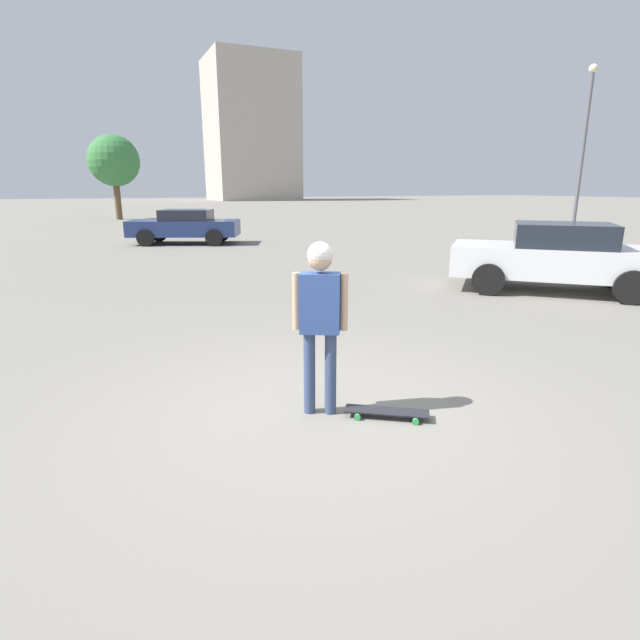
{
  "coord_description": "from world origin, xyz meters",
  "views": [
    {
      "loc": [
        1.83,
        4.14,
        2.15
      ],
      "look_at": [
        0.0,
        0.0,
        0.94
      ],
      "focal_mm": 28.0,
      "sensor_mm": 36.0,
      "label": 1
    }
  ],
  "objects_px": {
    "person": "(320,308)",
    "car_parked_far": "(185,226)",
    "skateboard": "(387,412)",
    "car_parked_near": "(556,256)"
  },
  "relations": [
    {
      "from": "person",
      "to": "car_parked_far",
      "type": "relative_size",
      "value": 0.37
    },
    {
      "from": "skateboard",
      "to": "car_parked_far",
      "type": "distance_m",
      "value": 16.48
    },
    {
      "from": "person",
      "to": "skateboard",
      "type": "distance_m",
      "value": 1.2
    },
    {
      "from": "skateboard",
      "to": "car_parked_near",
      "type": "relative_size",
      "value": 0.18
    },
    {
      "from": "car_parked_far",
      "to": "car_parked_near",
      "type": "bearing_deg",
      "value": 136.32
    },
    {
      "from": "person",
      "to": "car_parked_near",
      "type": "bearing_deg",
      "value": 54.87
    },
    {
      "from": "skateboard",
      "to": "car_parked_near",
      "type": "bearing_deg",
      "value": -115.7
    },
    {
      "from": "skateboard",
      "to": "car_parked_far",
      "type": "xyz_separation_m",
      "value": [
        -0.79,
        -16.44,
        0.64
      ]
    },
    {
      "from": "skateboard",
      "to": "car_parked_far",
      "type": "height_order",
      "value": "car_parked_far"
    },
    {
      "from": "skateboard",
      "to": "person",
      "type": "bearing_deg",
      "value": -0.51
    }
  ]
}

